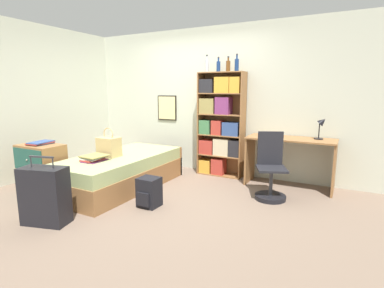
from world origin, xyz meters
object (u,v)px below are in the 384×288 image
at_px(suitcase, 45,196).
at_px(bookcase, 220,125).
at_px(desk_lamp, 322,125).
at_px(book_stack_on_bed, 94,158).
at_px(bottle_green, 207,66).
at_px(backpack, 149,192).
at_px(dresser, 42,168).
at_px(desk_chair, 270,177).
at_px(handbag, 109,147).
at_px(bottle_brown, 218,66).
at_px(desk, 290,153).
at_px(bed, 121,171).
at_px(magazine_pile_on_dresser, 41,143).
at_px(bottle_clear, 228,66).
at_px(bottle_blue, 237,65).

distance_m(suitcase, bookcase, 2.98).
xyz_separation_m(bookcase, desk_lamp, (1.65, -0.04, 0.10)).
bearing_deg(desk_lamp, book_stack_on_bed, -147.26).
xyz_separation_m(bottle_green, backpack, (0.05, -1.83, -1.72)).
relative_size(dresser, desk_chair, 0.76).
relative_size(suitcase, bookcase, 0.44).
relative_size(handbag, book_stack_on_bed, 1.25).
xyz_separation_m(book_stack_on_bed, bookcase, (1.14, 1.84, 0.34)).
distance_m(bottle_brown, desk, 1.88).
distance_m(book_stack_on_bed, backpack, 0.99).
height_order(bookcase, bottle_green, bottle_green).
bearing_deg(bed, magazine_pile_on_dresser, -144.90).
xyz_separation_m(bottle_brown, desk_chair, (1.16, -0.81, -1.59)).
height_order(bottle_clear, bottle_blue, bottle_blue).
height_order(book_stack_on_bed, bookcase, bookcase).
xyz_separation_m(magazine_pile_on_dresser, desk, (3.26, 1.90, -0.18)).
distance_m(bed, handbag, 0.44).
bearing_deg(dresser, bottle_brown, 47.16).
distance_m(bottle_green, desk, 2.03).
bearing_deg(desk_lamp, backpack, -136.52).
height_order(dresser, bottle_clear, bottle_clear).
bearing_deg(bottle_clear, desk, -7.15).
bearing_deg(handbag, desk_lamp, 27.56).
xyz_separation_m(bottle_clear, bottle_blue, (0.16, -0.04, 0.01)).
bearing_deg(backpack, magazine_pile_on_dresser, -173.50).
bearing_deg(bottle_green, book_stack_on_bed, -115.40).
bearing_deg(bottle_green, bookcase, -3.57).
height_order(bottle_green, bottle_clear, bottle_green).
distance_m(bed, bookcase, 1.85).
distance_m(bed, backpack, 0.98).
bearing_deg(bed, bookcase, 51.29).
distance_m(suitcase, backpack, 1.21).
xyz_separation_m(book_stack_on_bed, desk_chair, (2.24, 1.08, -0.25)).
height_order(magazine_pile_on_dresser, desk, desk).
xyz_separation_m(handbag, bottle_blue, (1.46, 1.49, 1.25)).
distance_m(suitcase, dresser, 1.28).
xyz_separation_m(dresser, bookcase, (2.00, 2.05, 0.54)).
xyz_separation_m(bed, desk_lamp, (2.73, 1.31, 0.74)).
xyz_separation_m(handbag, bookcase, (1.16, 1.51, 0.24)).
xyz_separation_m(desk_lamp, desk_chair, (-0.55, -0.72, -0.69)).
relative_size(handbag, suitcase, 0.56).
bearing_deg(bottle_green, desk_chair, -29.69).
relative_size(magazine_pile_on_dresser, bottle_blue, 1.32).
relative_size(bookcase, desk_chair, 1.94).
bearing_deg(desk, bottle_blue, 173.93).
height_order(bottle_green, backpack, bottle_green).
distance_m(book_stack_on_bed, bookcase, 2.19).
distance_m(suitcase, desk_lamp, 3.82).
xyz_separation_m(bottle_green, bottle_blue, (0.56, -0.04, -0.01)).
bearing_deg(book_stack_on_bed, suitcase, -78.00).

